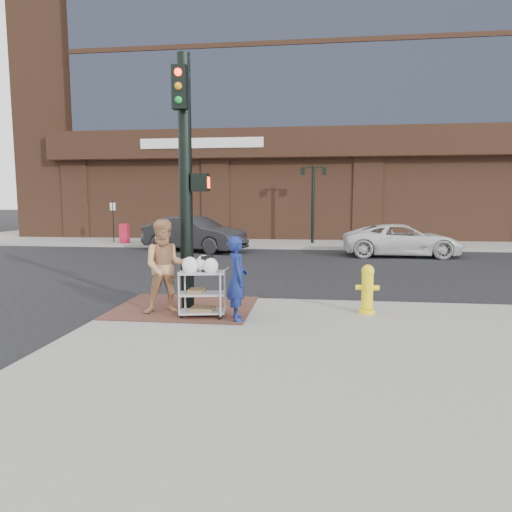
# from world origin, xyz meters

# --- Properties ---
(ground) EXTENTS (220.00, 220.00, 0.00)m
(ground) POSITION_xyz_m (0.00, 0.00, 0.00)
(ground) COLOR black
(ground) RESTS_ON ground
(sidewalk_far) EXTENTS (65.00, 36.00, 0.15)m
(sidewalk_far) POSITION_xyz_m (12.50, 32.00, 0.07)
(sidewalk_far) COLOR gray
(sidewalk_far) RESTS_ON ground
(brick_curb_ramp) EXTENTS (2.80, 2.40, 0.01)m
(brick_curb_ramp) POSITION_xyz_m (-0.60, 0.90, 0.16)
(brick_curb_ramp) COLOR #553028
(brick_curb_ramp) RESTS_ON sidewalk_near
(bank_building) EXTENTS (42.00, 26.00, 28.00)m
(bank_building) POSITION_xyz_m (5.00, 31.00, 14.15)
(bank_building) COLOR brown
(bank_building) RESTS_ON sidewalk_far
(lamp_post) EXTENTS (1.32, 0.22, 4.00)m
(lamp_post) POSITION_xyz_m (2.00, 16.00, 2.62)
(lamp_post) COLOR black
(lamp_post) RESTS_ON sidewalk_far
(parking_sign) EXTENTS (0.05, 0.05, 2.20)m
(parking_sign) POSITION_xyz_m (-8.50, 15.00, 1.25)
(parking_sign) COLOR black
(parking_sign) RESTS_ON sidewalk_far
(traffic_signal_pole) EXTENTS (0.61, 0.51, 5.00)m
(traffic_signal_pole) POSITION_xyz_m (-0.48, 0.77, 2.83)
(traffic_signal_pole) COLOR black
(traffic_signal_pole) RESTS_ON sidewalk_near
(woman_blue) EXTENTS (0.52, 0.65, 1.56)m
(woman_blue) POSITION_xyz_m (0.65, 0.06, 0.93)
(woman_blue) COLOR navy
(woman_blue) RESTS_ON sidewalk_near
(pedestrian_tan) EXTENTS (1.07, 0.95, 1.84)m
(pedestrian_tan) POSITION_xyz_m (-0.81, 0.40, 1.07)
(pedestrian_tan) COLOR tan
(pedestrian_tan) RESTS_ON sidewalk_near
(sedan_dark) EXTENTS (5.26, 3.36, 1.64)m
(sedan_dark) POSITION_xyz_m (-3.50, 12.65, 0.82)
(sedan_dark) COLOR black
(sedan_dark) RESTS_ON ground
(minivan_white) EXTENTS (4.96, 2.33, 1.37)m
(minivan_white) POSITION_xyz_m (5.79, 11.87, 0.69)
(minivan_white) COLOR silver
(minivan_white) RESTS_ON ground
(utility_cart) EXTENTS (0.91, 0.62, 1.17)m
(utility_cart) POSITION_xyz_m (-0.05, 0.21, 0.68)
(utility_cart) COLOR #ACABB0
(utility_cart) RESTS_ON sidewalk_near
(fire_hydrant) EXTENTS (0.45, 0.32, 0.96)m
(fire_hydrant) POSITION_xyz_m (3.08, 0.88, 0.64)
(fire_hydrant) COLOR yellow
(fire_hydrant) RESTS_ON sidewalk_near
(newsbox_red) EXTENTS (0.45, 0.41, 1.01)m
(newsbox_red) POSITION_xyz_m (-7.80, 14.76, 0.66)
(newsbox_red) COLOR red
(newsbox_red) RESTS_ON sidewalk_far
(newsbox_yellow) EXTENTS (0.55, 0.53, 1.04)m
(newsbox_yellow) POSITION_xyz_m (-5.18, 14.99, 0.67)
(newsbox_yellow) COLOR yellow
(newsbox_yellow) RESTS_ON sidewalk_far
(newsbox_blue) EXTENTS (0.50, 0.47, 0.99)m
(newsbox_blue) POSITION_xyz_m (-5.44, 14.92, 0.64)
(newsbox_blue) COLOR #18399F
(newsbox_blue) RESTS_ON sidewalk_far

